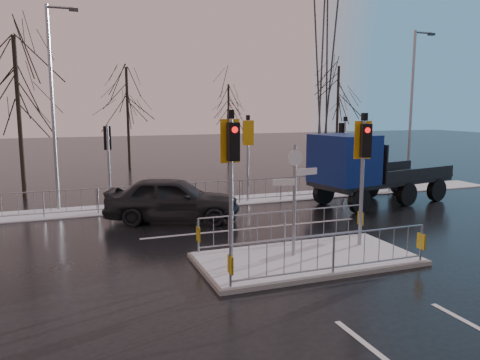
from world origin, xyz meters
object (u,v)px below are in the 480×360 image
object	(u,v)px
car_far_lane	(173,199)
street_lamp_left	(54,100)
flatbed_truck	(360,168)
traffic_island	(306,247)
street_lamp_right	(413,104)

from	to	relation	value
car_far_lane	street_lamp_left	bearing A→B (deg)	67.46
car_far_lane	flatbed_truck	bearing A→B (deg)	-70.43
car_far_lane	street_lamp_left	size ratio (longest dim) A/B	0.60
traffic_island	street_lamp_right	size ratio (longest dim) A/B	0.75
street_lamp_left	car_far_lane	bearing A→B (deg)	-42.68
flatbed_truck	street_lamp_left	world-z (taller)	street_lamp_left
traffic_island	car_far_lane	xyz separation A→B (m)	(-2.44, 5.83, 0.45)
car_far_lane	street_lamp_right	bearing A→B (deg)	-58.31
car_far_lane	street_lamp_right	size ratio (longest dim) A/B	0.62
street_lamp_right	flatbed_truck	bearing A→B (deg)	-150.86
traffic_island	street_lamp_right	bearing A→B (deg)	38.73
street_lamp_right	street_lamp_left	size ratio (longest dim) A/B	0.98
traffic_island	flatbed_truck	bearing A→B (deg)	45.43
car_far_lane	street_lamp_left	distance (m)	6.52
car_far_lane	flatbed_truck	size ratio (longest dim) A/B	0.70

